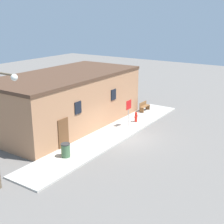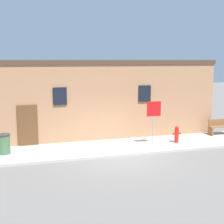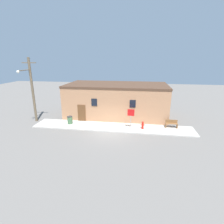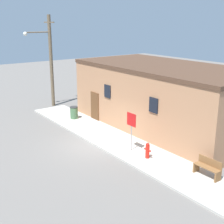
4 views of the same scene
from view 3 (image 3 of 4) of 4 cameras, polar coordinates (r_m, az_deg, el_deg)
ground_plane at (r=19.10m, az=-0.55°, el=-6.62°), size 80.00×80.00×0.00m
sidewalk at (r=20.35m, az=0.08°, el=-4.91°), size 18.40×2.79×0.12m
brick_building at (r=24.08m, az=1.50°, el=3.94°), size 13.37×6.55×4.42m
fire_hydrant at (r=19.82m, az=9.99°, el=-4.24°), size 0.47×0.22×0.89m
stop_sign at (r=19.41m, az=6.17°, el=-0.96°), size 0.76×0.06×2.24m
bench at (r=21.05m, az=18.83°, el=-3.67°), size 1.34×0.44×0.89m
trash_bin at (r=21.67m, az=-13.57°, el=-2.54°), size 0.61×0.61×0.93m
utility_pole at (r=23.41m, az=-24.74°, el=6.93°), size 1.80×2.44×7.83m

